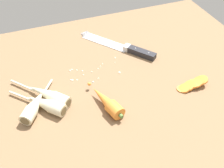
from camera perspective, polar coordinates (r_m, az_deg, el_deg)
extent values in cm
cube|color=brown|center=(94.55, -0.42, -0.79)|extent=(120.00, 90.00, 4.00)
cube|color=silver|center=(112.38, -1.42, 8.73)|extent=(15.76, 18.48, 0.50)
cone|color=silver|center=(117.89, -6.08, 10.28)|extent=(4.97, 4.80, 3.96)
cube|color=silver|center=(107.71, 3.10, 7.53)|extent=(3.55, 3.38, 2.20)
cube|color=#232328|center=(105.40, 6.20, 6.43)|extent=(8.97, 10.40, 2.20)
sphere|color=silver|center=(105.71, 4.88, 7.39)|extent=(0.50, 0.50, 0.50)
sphere|color=silver|center=(103.86, 7.62, 6.42)|extent=(0.50, 0.50, 0.50)
cylinder|color=orange|center=(81.98, 0.60, -5.37)|extent=(5.38, 5.80, 4.20)
cone|color=orange|center=(85.17, -1.76, -3.04)|extent=(7.07, 12.22, 3.99)
sphere|color=orange|center=(89.94, -4.67, -0.15)|extent=(1.20, 1.20, 1.20)
cylinder|color=#5B7F3D|center=(80.43, 1.90, -6.64)|extent=(1.43, 1.30, 1.20)
cylinder|color=beige|center=(84.29, -16.95, -6.24)|extent=(5.85, 5.99, 4.00)
cone|color=beige|center=(87.82, -15.16, -3.28)|extent=(7.66, 8.78, 3.80)
cylinder|color=beige|center=(92.35, -13.41, -0.89)|extent=(5.47, 7.58, 0.70)
cylinder|color=brown|center=(83.09, -17.63, -7.37)|extent=(2.48, 1.82, 2.80)
cylinder|color=beige|center=(86.24, -10.57, -3.33)|extent=(6.63, 6.79, 4.00)
cone|color=beige|center=(90.22, -14.45, -1.59)|extent=(9.27, 9.91, 3.80)
cylinder|color=beige|center=(95.36, -17.94, -0.36)|extent=(7.45, 8.49, 0.70)
cylinder|color=brown|center=(84.93, -9.08, -3.99)|extent=(2.32, 2.05, 2.80)
cylinder|color=beige|center=(84.09, -11.38, -5.00)|extent=(6.26, 6.30, 4.00)
cone|color=beige|center=(87.45, -15.02, -3.48)|extent=(8.73, 8.91, 3.80)
cylinder|color=beige|center=(91.89, -18.32, -2.44)|extent=(6.97, 7.29, 0.70)
cylinder|color=brown|center=(82.98, -9.99, -5.57)|extent=(2.24, 2.15, 2.80)
cylinder|color=orange|center=(93.76, 14.34, -0.93)|extent=(3.52, 3.52, 0.70)
cylinder|color=orange|center=(93.71, 14.78, -0.86)|extent=(3.70, 3.69, 1.94)
cylinder|color=orange|center=(94.37, 15.54, -0.47)|extent=(3.68, 3.67, 1.96)
cylinder|color=orange|center=(94.80, 15.94, -0.13)|extent=(3.58, 3.55, 1.81)
cylinder|color=orange|center=(95.07, 16.52, 0.07)|extent=(3.79, 3.74, 1.64)
cylinder|color=orange|center=(95.17, 17.12, 0.15)|extent=(3.45, 3.40, 1.78)
cylinder|color=orange|center=(95.86, 17.60, 0.58)|extent=(3.68, 3.69, 2.07)
cylinder|color=orange|center=(96.31, 18.22, 0.84)|extent=(3.74, 3.71, 1.90)
sphere|color=silver|center=(99.12, -8.70, 2.88)|extent=(0.71, 0.71, 0.71)
sphere|color=silver|center=(93.67, -3.94, 0.55)|extent=(0.70, 0.70, 0.70)
sphere|color=silver|center=(100.16, -2.18, 3.81)|extent=(0.44, 0.44, 0.44)
sphere|color=silver|center=(95.04, -7.30, 0.93)|extent=(0.55, 0.55, 0.55)
sphere|color=silver|center=(103.87, 0.64, 5.53)|extent=(0.58, 0.58, 0.58)
sphere|color=silver|center=(101.20, -1.97, 4.30)|extent=(0.44, 0.44, 0.44)
sphere|color=silver|center=(97.15, 1.54, 2.55)|extent=(0.88, 0.88, 0.88)
sphere|color=silver|center=(98.43, -6.17, 2.80)|extent=(0.61, 0.61, 0.61)
sphere|color=silver|center=(101.82, 0.59, 4.58)|extent=(0.40, 0.40, 0.40)
sphere|color=silver|center=(99.45, -8.33, 3.07)|extent=(0.68, 0.68, 0.68)
sphere|color=silver|center=(99.11, -7.32, 2.99)|extent=(0.54, 0.54, 0.54)
sphere|color=silver|center=(94.98, -2.87, 1.26)|extent=(0.55, 0.55, 0.55)
sphere|color=silver|center=(95.01, -8.26, 0.92)|extent=(0.86, 0.86, 0.86)
sphere|color=silver|center=(97.86, -4.24, 2.65)|extent=(0.53, 0.53, 0.53)
sphere|color=silver|center=(99.05, -2.88, 3.31)|extent=(0.57, 0.57, 0.57)
sphere|color=silver|center=(96.84, -5.96, 1.97)|extent=(0.45, 0.45, 0.45)
sphere|color=silver|center=(95.37, -8.54, 0.96)|extent=(0.56, 0.56, 0.56)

